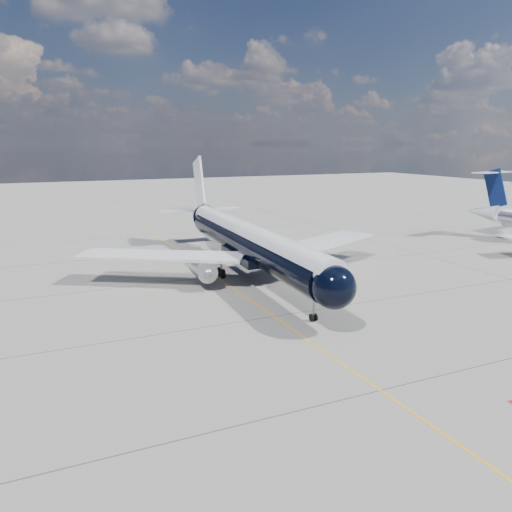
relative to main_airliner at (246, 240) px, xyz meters
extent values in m
plane|color=gray|center=(-3.51, 5.68, -4.13)|extent=(320.00, 320.00, 0.00)
cube|color=#F7AA0D|center=(-3.51, 0.68, -4.13)|extent=(0.16, 160.00, 0.01)
cylinder|color=black|center=(-0.07, -1.28, -0.18)|extent=(5.45, 35.89, 3.57)
sphere|color=black|center=(-1.06, -20.07, -0.18)|extent=(3.76, 3.76, 3.57)
cone|color=black|center=(1.10, 20.80, 0.38)|extent=(3.92, 6.76, 3.57)
cylinder|color=silver|center=(-0.07, -1.28, 0.71)|extent=(4.77, 37.73, 2.79)
cube|color=black|center=(-1.07, -20.26, 0.33)|extent=(2.31, 1.25, 0.52)
cube|color=silver|center=(-9.86, 0.65, -1.03)|extent=(17.90, 13.34, 0.30)
cube|color=silver|center=(9.87, -0.39, -1.03)|extent=(18.36, 11.89, 0.30)
cube|color=black|center=(-0.07, -1.28, -1.50)|extent=(4.44, 9.60, 0.94)
cylinder|color=silver|center=(-6.27, -2.84, -2.11)|extent=(2.33, 4.43, 2.11)
cylinder|color=silver|center=(5.94, -3.48, -2.11)|extent=(2.33, 4.43, 2.11)
sphere|color=gray|center=(-6.38, -4.81, -2.11)|extent=(1.09, 1.09, 1.03)
sphere|color=gray|center=(5.84, -5.45, -2.11)|extent=(1.09, 1.09, 1.03)
cube|color=silver|center=(-6.26, -2.65, -1.41)|extent=(0.37, 3.02, 1.03)
cube|color=silver|center=(5.95, -3.29, -1.41)|extent=(0.37, 3.02, 1.03)
cube|color=silver|center=(1.07, 20.33, 5.18)|extent=(0.62, 5.97, 8.02)
cube|color=silver|center=(1.10, 20.80, 1.13)|extent=(12.37, 3.65, 0.21)
cylinder|color=gray|center=(-0.89, -16.78, -2.96)|extent=(0.18, 0.18, 1.98)
cylinder|color=black|center=(-1.07, -16.77, -3.81)|extent=(0.20, 0.67, 0.66)
cylinder|color=black|center=(-0.70, -16.79, -3.81)|extent=(0.20, 0.67, 0.66)
cylinder|color=gray|center=(-3.00, 0.29, -2.86)|extent=(0.26, 0.26, 1.79)
cylinder|color=gray|center=(3.01, -0.03, -2.86)|extent=(0.26, 0.26, 1.79)
cylinder|color=black|center=(-3.03, -0.23, -3.62)|extent=(0.48, 1.06, 1.03)
cylinder|color=black|center=(-2.97, 0.80, -3.62)|extent=(0.48, 1.06, 1.03)
cylinder|color=black|center=(2.99, -0.55, -3.62)|extent=(0.48, 1.06, 1.03)
cylinder|color=black|center=(3.04, 0.49, -3.62)|extent=(0.48, 1.06, 1.03)
cone|color=silver|center=(46.89, 7.97, -0.33)|extent=(3.82, 5.86, 2.94)
cylinder|color=silver|center=(45.65, 1.69, -0.33)|extent=(2.20, 3.71, 1.63)
cube|color=#091645|center=(47.17, 6.36, 3.76)|extent=(1.03, 4.55, 6.67)
cube|color=silver|center=(47.06, 7.01, 6.37)|extent=(8.95, 3.62, 0.17)
camera|label=1|loc=(-22.35, -52.03, 10.88)|focal=35.00mm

